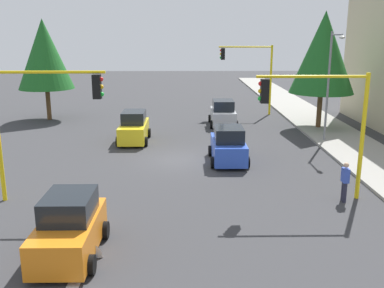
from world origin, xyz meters
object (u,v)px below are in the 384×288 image
street_lamp_curbside (331,75)px  car_yellow (134,128)px  tree_roadside_mid (323,53)px  traffic_signal_far_left (251,66)px  pedestrian_crossing (345,181)px  traffic_signal_near_left (320,111)px  car_orange (69,228)px  car_blue (228,146)px  car_silver (223,114)px  traffic_signal_near_right (41,109)px  tree_opposite_side (44,54)px

street_lamp_curbside → car_yellow: street_lamp_curbside is taller
tree_roadside_mid → street_lamp_curbside: bearing=-10.3°
traffic_signal_far_left → pedestrian_crossing: (20.36, 1.07, -3.27)m
traffic_signal_near_left → car_orange: 10.71m
car_blue → car_silver: 9.85m
tree_roadside_mid → car_yellow: size_ratio=2.10×
street_lamp_curbside → car_silver: bearing=-133.2°
traffic_signal_near_right → pedestrian_crossing: traffic_signal_near_right is taller
tree_opposite_side → car_orange: size_ratio=2.14×
traffic_signal_far_left → pedestrian_crossing: bearing=3.0°
car_yellow → pedestrian_crossing: 14.65m
tree_opposite_side → tree_roadside_mid: tree_roadside_mid is taller
car_yellow → car_orange: bearing=-1.2°
car_orange → pedestrian_crossing: (-4.39, 10.31, 0.01)m
street_lamp_curbside → car_blue: (4.04, -6.69, -3.45)m
pedestrian_crossing → car_blue: bearing=-144.1°
traffic_signal_far_left → street_lamp_curbside: (10.39, 3.47, 0.17)m
tree_roadside_mid → car_silver: size_ratio=2.19×
street_lamp_curbside → car_yellow: 12.88m
street_lamp_curbside → traffic_signal_near_left: bearing=-20.3°
street_lamp_curbside → car_silver: street_lamp_curbside is taller
pedestrian_crossing → tree_roadside_mid: bearing=167.4°
street_lamp_curbside → tree_roadside_mid: 4.62m
traffic_signal_near_right → car_blue: 10.35m
car_yellow → car_silver: size_ratio=1.05×
traffic_signal_near_right → tree_opposite_side: tree_opposite_side is taller
car_blue → traffic_signal_far_left: bearing=167.4°
tree_opposite_side → car_blue: 18.87m
car_silver → tree_opposite_side: bearing=-100.5°
traffic_signal_far_left → car_yellow: bearing=-42.8°
tree_roadside_mid → car_yellow: (3.64, -13.19, -4.64)m
tree_opposite_side → car_silver: size_ratio=2.09×
traffic_signal_near_left → traffic_signal_near_right: (0.00, -11.32, 0.12)m
car_silver → traffic_signal_far_left: bearing=149.6°
tree_opposite_side → car_silver: bearing=79.5°
car_silver → street_lamp_curbside: bearing=46.8°
car_orange → car_silver: (-20.15, 6.55, 0.00)m
tree_opposite_side → street_lamp_curbside: bearing=67.4°
traffic_signal_near_left → traffic_signal_far_left: bearing=179.7°
tree_opposite_side → traffic_signal_far_left: bearing=96.8°
street_lamp_curbside → car_blue: street_lamp_curbside is taller
street_lamp_curbside → tree_opposite_side: 21.89m
traffic_signal_near_left → car_blue: size_ratio=1.40×
traffic_signal_far_left → pedestrian_crossing: size_ratio=3.48×
tree_roadside_mid → pedestrian_crossing: 15.42m
street_lamp_curbside → traffic_signal_near_right: bearing=-57.1°
traffic_signal_near_left → car_orange: traffic_signal_near_left is taller
traffic_signal_far_left → tree_roadside_mid: size_ratio=0.70×
traffic_signal_far_left → street_lamp_curbside: bearing=18.4°
street_lamp_curbside → car_blue: size_ratio=1.84×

